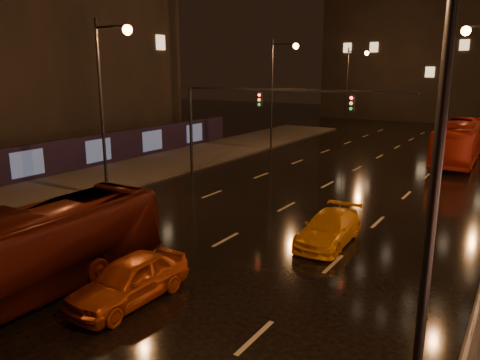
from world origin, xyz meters
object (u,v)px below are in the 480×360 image
object	(u,v)px
bus_curb	(459,142)
taxi_near	(129,280)
bus_red	(21,256)
taxi_far	(329,229)

from	to	relation	value
bus_curb	taxi_near	distance (m)	31.74
bus_red	taxi_near	world-z (taller)	bus_red
bus_curb	taxi_far	bearing A→B (deg)	-96.39
bus_red	taxi_near	bearing A→B (deg)	28.48
taxi_near	bus_red	bearing A→B (deg)	-149.99
taxi_far	bus_red	bearing A→B (deg)	-125.60
bus_red	bus_curb	bearing A→B (deg)	74.62
bus_red	bus_curb	size ratio (longest dim) A/B	0.89
bus_curb	taxi_far	size ratio (longest dim) A/B	2.60
bus_curb	taxi_near	world-z (taller)	bus_curb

